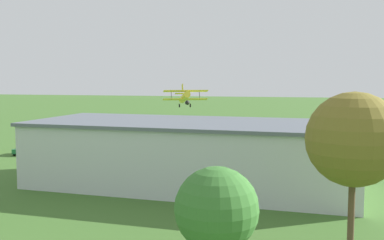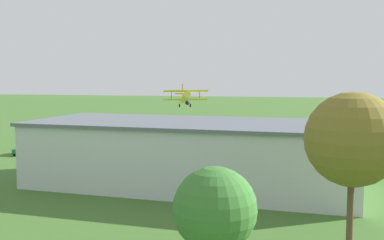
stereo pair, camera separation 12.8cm
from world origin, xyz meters
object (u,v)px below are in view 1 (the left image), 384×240
Objects in this scene: car_silver at (59,152)px; person_watching_takeoff at (141,152)px; car_red at (95,153)px; tree_behind_hangar_left at (217,209)px; car_green at (25,149)px; person_near_hangar_door at (135,152)px; person_crossing_taxiway at (338,156)px; hangar at (192,153)px; biplane at (185,97)px; person_walking_on_apron at (126,151)px; tree_near_perimeter_road at (354,140)px.

person_watching_takeoff is at bearing -166.81° from car_silver.
car_red is 44.36m from tree_behind_hangar_left.
car_red is 6.57m from person_watching_takeoff.
person_watching_takeoff reaches higher than car_silver.
person_near_hangar_door is at bearing -174.96° from car_green.
person_near_hangar_door is (-17.32, -1.53, -0.05)m from car_green.
person_watching_takeoff reaches higher than person_crossing_taxiway.
hangar is at bearing 128.97° from person_near_hangar_door.
car_red is at bearing 60.87° from biplane.
hangar is 22.27× the size of person_near_hangar_door.
person_crossing_taxiway is (-39.51, -6.33, -0.03)m from car_silver.
person_walking_on_apron is at bearing -62.23° from tree_behind_hangar_left.
tree_behind_hangar_left reaches higher than person_watching_takeoff.
car_green reaches higher than person_crossing_taxiway.
car_green is 46.33m from person_crossing_taxiway.
car_silver is at bearing -50.59° from tree_behind_hangar_left.
hangar is at bearing 152.35° from car_silver.
car_red is 5.84m from person_near_hangar_door.
car_green is 15.91m from person_walking_on_apron.
car_green reaches higher than car_silver.
tree_behind_hangar_left is (9.26, 43.14, 4.22)m from person_crossing_taxiway.
tree_behind_hangar_left is at bearing 106.13° from biplane.
person_walking_on_apron reaches higher than car_red.
hangar is 32.59m from car_green.
tree_behind_hangar_left reaches higher than hangar.
car_silver is 11.17m from person_near_hangar_door.
person_crossing_taxiway is at bearing -173.79° from person_walking_on_apron.
person_walking_on_apron is 0.97× the size of person_watching_takeoff.
tree_behind_hangar_left is (-7.30, 24.80, 1.50)m from hangar.
car_silver is (14.88, 16.29, -7.56)m from biplane.
car_red reaches higher than person_crossing_taxiway.
tree_near_perimeter_road reaches higher than car_silver.
biplane reaches higher than car_green.
car_silver is 47.82m from tree_behind_hangar_left.
hangar is at bearing 155.34° from car_green.
tree_near_perimeter_road is at bearing 116.51° from biplane.
person_near_hangar_door is (12.20, -15.08, -2.71)m from hangar.
person_near_hangar_door is at bearing -63.94° from tree_behind_hangar_left.
person_watching_takeoff is at bearing -176.20° from car_green.
car_silver is at bearing -27.65° from hangar.
tree_near_perimeter_road is (1.98, 35.43, 6.96)m from person_crossing_taxiway.
car_silver is 2.78× the size of person_near_hangar_door.
person_crossing_taxiway is at bearing -170.89° from car_silver.
hangar is 7.52× the size of car_red.
car_green is 0.41× the size of tree_near_perimeter_road.
tree_near_perimeter_road reaches higher than person_walking_on_apron.
person_walking_on_apron is (-3.47, -3.07, -0.02)m from car_red.
hangar is 22.42× the size of person_crossing_taxiway.
tree_near_perimeter_road is at bearing 129.00° from person_watching_takeoff.
person_near_hangar_door is at bearing -50.21° from tree_near_perimeter_road.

